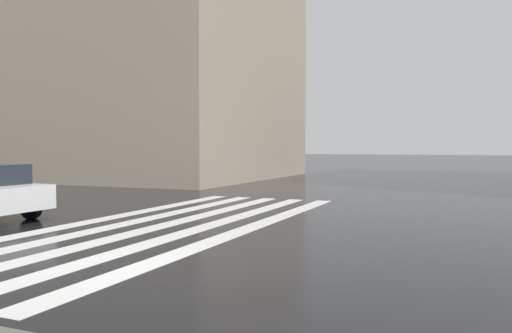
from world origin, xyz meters
TOP-DOWN VIEW (x-y plane):
  - ground_plane at (0.00, 0.00)m, footprint 220.00×220.00m
  - zebra_crossing at (4.00, 2.06)m, footprint 13.00×4.50m

SIDE VIEW (x-z plane):
  - ground_plane at x=0.00m, z-range 0.00..0.00m
  - zebra_crossing at x=4.00m, z-range 0.00..0.01m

